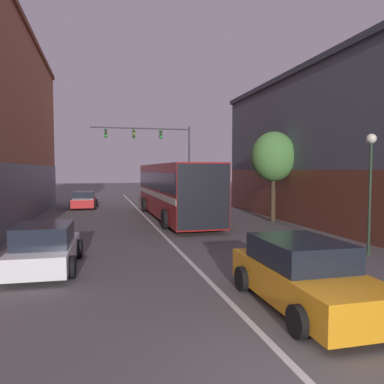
{
  "coord_description": "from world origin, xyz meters",
  "views": [
    {
      "loc": [
        -2.76,
        -4.32,
        2.91
      ],
      "look_at": [
        2.32,
        16.1,
        1.66
      ],
      "focal_mm": 35.0,
      "sensor_mm": 36.0,
      "label": 1
    }
  ],
  "objects_px": {
    "parked_car_left_mid": "(84,200)",
    "bus": "(174,188)",
    "street_lamp": "(370,182)",
    "street_tree_near": "(273,157)",
    "traffic_signal_gantry": "(158,145)",
    "hatchback_foreground": "(304,275)",
    "parked_car_left_near": "(45,248)"
  },
  "relations": [
    {
      "from": "parked_car_left_mid",
      "to": "traffic_signal_gantry",
      "type": "distance_m",
      "value": 9.64
    },
    {
      "from": "street_lamp",
      "to": "street_tree_near",
      "type": "distance_m",
      "value": 8.51
    },
    {
      "from": "hatchback_foreground",
      "to": "street_tree_near",
      "type": "xyz_separation_m",
      "value": [
        5.26,
        12.19,
        2.96
      ]
    },
    {
      "from": "parked_car_left_near",
      "to": "bus",
      "type": "bearing_deg",
      "value": -27.51
    },
    {
      "from": "bus",
      "to": "traffic_signal_gantry",
      "type": "height_order",
      "value": "traffic_signal_gantry"
    },
    {
      "from": "hatchback_foreground",
      "to": "parked_car_left_near",
      "type": "bearing_deg",
      "value": 52.42
    },
    {
      "from": "parked_car_left_mid",
      "to": "hatchback_foreground",
      "type": "bearing_deg",
      "value": -164.85
    },
    {
      "from": "bus",
      "to": "parked_car_left_mid",
      "type": "distance_m",
      "value": 9.37
    },
    {
      "from": "street_lamp",
      "to": "street_tree_near",
      "type": "xyz_separation_m",
      "value": [
        0.56,
        8.42,
        1.12
      ]
    },
    {
      "from": "parked_car_left_near",
      "to": "street_tree_near",
      "type": "bearing_deg",
      "value": -53.16
    },
    {
      "from": "parked_car_left_near",
      "to": "traffic_signal_gantry",
      "type": "relative_size",
      "value": 0.42
    },
    {
      "from": "parked_car_left_near",
      "to": "street_lamp",
      "type": "distance_m",
      "value": 10.67
    },
    {
      "from": "hatchback_foreground",
      "to": "bus",
      "type": "bearing_deg",
      "value": -0.41
    },
    {
      "from": "hatchback_foreground",
      "to": "traffic_signal_gantry",
      "type": "xyz_separation_m",
      "value": [
        1.17,
        27.79,
        4.6
      ]
    },
    {
      "from": "street_lamp",
      "to": "bus",
      "type": "bearing_deg",
      "value": 112.21
    },
    {
      "from": "hatchback_foreground",
      "to": "traffic_signal_gantry",
      "type": "height_order",
      "value": "traffic_signal_gantry"
    },
    {
      "from": "bus",
      "to": "street_lamp",
      "type": "bearing_deg",
      "value": -158.46
    },
    {
      "from": "traffic_signal_gantry",
      "to": "street_tree_near",
      "type": "relative_size",
      "value": 1.83
    },
    {
      "from": "bus",
      "to": "street_tree_near",
      "type": "distance_m",
      "value": 6.11
    },
    {
      "from": "parked_car_left_near",
      "to": "street_tree_near",
      "type": "height_order",
      "value": "street_tree_near"
    },
    {
      "from": "hatchback_foreground",
      "to": "parked_car_left_mid",
      "type": "xyz_separation_m",
      "value": [
        -5.36,
        22.45,
        -0.06
      ]
    },
    {
      "from": "traffic_signal_gantry",
      "to": "bus",
      "type": "bearing_deg",
      "value": -94.65
    },
    {
      "from": "hatchback_foreground",
      "to": "parked_car_left_mid",
      "type": "bearing_deg",
      "value": 13.52
    },
    {
      "from": "parked_car_left_mid",
      "to": "bus",
      "type": "bearing_deg",
      "value": -142.02
    },
    {
      "from": "traffic_signal_gantry",
      "to": "street_lamp",
      "type": "distance_m",
      "value": 24.43
    },
    {
      "from": "street_tree_near",
      "to": "traffic_signal_gantry",
      "type": "bearing_deg",
      "value": 104.7
    },
    {
      "from": "parked_car_left_mid",
      "to": "parked_car_left_near",
      "type": "bearing_deg",
      "value": -179.62
    },
    {
      "from": "traffic_signal_gantry",
      "to": "street_lamp",
      "type": "bearing_deg",
      "value": -81.64
    },
    {
      "from": "parked_car_left_near",
      "to": "street_lamp",
      "type": "xyz_separation_m",
      "value": [
        10.48,
        -0.7,
        1.87
      ]
    },
    {
      "from": "parked_car_left_mid",
      "to": "street_tree_near",
      "type": "height_order",
      "value": "street_tree_near"
    },
    {
      "from": "street_lamp",
      "to": "street_tree_near",
      "type": "height_order",
      "value": "street_tree_near"
    },
    {
      "from": "traffic_signal_gantry",
      "to": "street_tree_near",
      "type": "bearing_deg",
      "value": -75.3
    }
  ]
}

